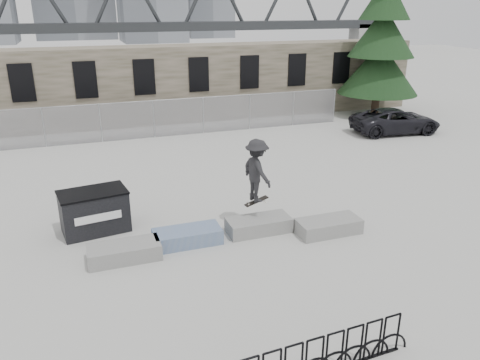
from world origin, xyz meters
name	(u,v)px	position (x,y,z in m)	size (l,w,h in m)	color
ground	(224,239)	(0.00, 0.00, 0.00)	(120.00, 120.00, 0.00)	#AFB0AB
stone_wall	(142,85)	(0.00, 16.24, 2.26)	(36.00, 2.58, 4.50)	brown
chainlink_fence	(154,119)	(0.00, 12.50, 1.04)	(22.06, 0.06, 2.02)	gray
planter_far_left	(124,251)	(-3.01, -0.26, 0.25)	(2.00, 0.90, 0.46)	gray
planter_center_left	(187,236)	(-1.12, 0.07, 0.25)	(2.00, 0.90, 0.46)	#315694
planter_center_right	(259,224)	(1.18, 0.09, 0.25)	(2.00, 0.90, 0.46)	gray
planter_offset	(328,225)	(3.22, -0.71, 0.25)	(2.00, 0.90, 0.46)	gray
dumpster	(94,211)	(-3.66, 1.87, 0.68)	(2.20, 1.53, 1.34)	black
bike_rack	(314,359)	(-0.09, -6.02, 0.44)	(4.49, 0.30, 0.90)	black
spruce_tree	(382,40)	(14.55, 13.33, 4.73)	(5.03, 5.03, 11.50)	#38281E
truss_bridge	(173,25)	(10.00, 55.00, 4.13)	(70.00, 3.00, 9.80)	#2D3033
suv	(395,121)	(12.89, 9.01, 0.69)	(2.29, 4.96, 1.38)	black
skateboarder	(257,171)	(1.22, 0.41, 1.94)	(1.00, 1.42, 2.13)	black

